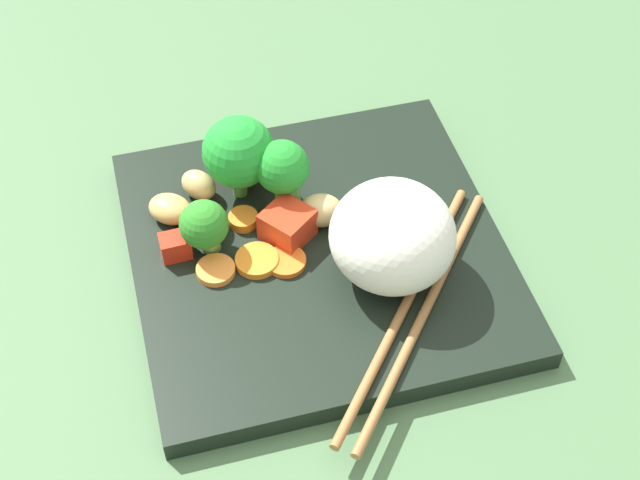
# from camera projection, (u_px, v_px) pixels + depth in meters

# --- Properties ---
(ground_plane) EXTENTS (1.10, 1.10, 0.02)m
(ground_plane) POSITION_uv_depth(u_px,v_px,m) (317.00, 270.00, 0.69)
(ground_plane) COLOR #486D46
(square_plate) EXTENTS (0.28, 0.28, 0.02)m
(square_plate) POSITION_uv_depth(u_px,v_px,m) (317.00, 253.00, 0.68)
(square_plate) COLOR black
(square_plate) RESTS_ON ground_plane
(rice_mound) EXTENTS (0.11, 0.12, 0.07)m
(rice_mound) POSITION_uv_depth(u_px,v_px,m) (392.00, 236.00, 0.63)
(rice_mound) COLOR white
(rice_mound) RESTS_ON square_plate
(broccoli_floret_0) EXTENTS (0.04, 0.04, 0.05)m
(broccoli_floret_0) POSITION_uv_depth(u_px,v_px,m) (204.00, 225.00, 0.65)
(broccoli_floret_0) COLOR #71AF4D
(broccoli_floret_0) RESTS_ON square_plate
(broccoli_floret_1) EXTENTS (0.05, 0.05, 0.07)m
(broccoli_floret_1) POSITION_uv_depth(u_px,v_px,m) (239.00, 152.00, 0.68)
(broccoli_floret_1) COLOR #62A245
(broccoli_floret_1) RESTS_ON square_plate
(broccoli_floret_2) EXTENTS (0.04, 0.04, 0.06)m
(broccoli_floret_2) POSITION_uv_depth(u_px,v_px,m) (283.00, 170.00, 0.67)
(broccoli_floret_2) COLOR #64AA42
(broccoli_floret_2) RESTS_ON square_plate
(carrot_slice_0) EXTENTS (0.04, 0.04, 0.01)m
(carrot_slice_0) POSITION_uv_depth(u_px,v_px,m) (257.00, 261.00, 0.66)
(carrot_slice_0) COLOR orange
(carrot_slice_0) RESTS_ON square_plate
(carrot_slice_1) EXTENTS (0.03, 0.03, 0.00)m
(carrot_slice_1) POSITION_uv_depth(u_px,v_px,m) (286.00, 261.00, 0.66)
(carrot_slice_1) COLOR orange
(carrot_slice_1) RESTS_ON square_plate
(carrot_slice_2) EXTENTS (0.03, 0.03, 0.01)m
(carrot_slice_2) POSITION_uv_depth(u_px,v_px,m) (243.00, 219.00, 0.68)
(carrot_slice_2) COLOR orange
(carrot_slice_2) RESTS_ON square_plate
(carrot_slice_3) EXTENTS (0.03, 0.03, 0.01)m
(carrot_slice_3) POSITION_uv_depth(u_px,v_px,m) (216.00, 270.00, 0.65)
(carrot_slice_3) COLOR orange
(carrot_slice_3) RESTS_ON square_plate
(pepper_chunk_0) EXTENTS (0.04, 0.04, 0.02)m
(pepper_chunk_0) POSITION_uv_depth(u_px,v_px,m) (287.00, 225.00, 0.67)
(pepper_chunk_0) COLOR red
(pepper_chunk_0) RESTS_ON square_plate
(pepper_chunk_1) EXTENTS (0.02, 0.02, 0.02)m
(pepper_chunk_1) POSITION_uv_depth(u_px,v_px,m) (175.00, 246.00, 0.66)
(pepper_chunk_1) COLOR red
(pepper_chunk_1) RESTS_ON square_plate
(pepper_chunk_2) EXTENTS (0.04, 0.04, 0.02)m
(pepper_chunk_2) POSITION_uv_depth(u_px,v_px,m) (238.00, 162.00, 0.71)
(pepper_chunk_2) COLOR red
(pepper_chunk_2) RESTS_ON square_plate
(chicken_piece_0) EXTENTS (0.04, 0.04, 0.02)m
(chicken_piece_0) POSITION_uv_depth(u_px,v_px,m) (170.00, 209.00, 0.68)
(chicken_piece_0) COLOR tan
(chicken_piece_0) RESTS_ON square_plate
(chicken_piece_1) EXTENTS (0.03, 0.04, 0.02)m
(chicken_piece_1) POSITION_uv_depth(u_px,v_px,m) (199.00, 185.00, 0.70)
(chicken_piece_1) COLOR tan
(chicken_piece_1) RESTS_ON square_plate
(chicken_piece_2) EXTENTS (0.03, 0.03, 0.02)m
(chicken_piece_2) POSITION_uv_depth(u_px,v_px,m) (277.00, 166.00, 0.71)
(chicken_piece_2) COLOR #BA8642
(chicken_piece_2) RESTS_ON square_plate
(chicken_piece_3) EXTENTS (0.04, 0.03, 0.02)m
(chicken_piece_3) POSITION_uv_depth(u_px,v_px,m) (321.00, 210.00, 0.68)
(chicken_piece_3) COLOR tan
(chicken_piece_3) RESTS_ON square_plate
(chicken_piece_4) EXTENTS (0.04, 0.04, 0.02)m
(chicken_piece_4) POSITION_uv_depth(u_px,v_px,m) (204.00, 219.00, 0.67)
(chicken_piece_4) COLOR tan
(chicken_piece_4) RESTS_ON square_plate
(chopstick_pair) EXTENTS (0.16, 0.20, 0.01)m
(chopstick_pair) POSITION_uv_depth(u_px,v_px,m) (414.00, 310.00, 0.63)
(chopstick_pair) COLOR olive
(chopstick_pair) RESTS_ON square_plate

